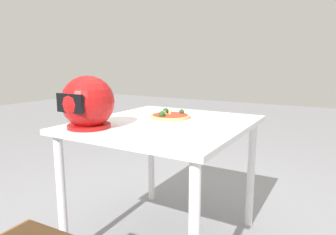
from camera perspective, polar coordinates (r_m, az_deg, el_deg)
name	(u,v)px	position (r m, az deg, el deg)	size (l,w,h in m)	color
dining_table	(166,137)	(1.80, -0.43, -3.77)	(0.93, 1.02, 0.77)	white
pizza_plate	(170,119)	(1.84, 0.42, -0.25)	(0.28, 0.28, 0.01)	white
pizza	(170,116)	(1.83, 0.37, 0.33)	(0.24, 0.24, 0.05)	tan
motorcycle_helmet	(88,103)	(1.64, -15.00, 2.67)	(0.28, 0.28, 0.28)	#B21414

